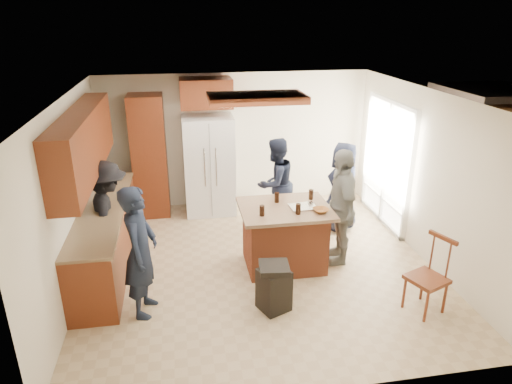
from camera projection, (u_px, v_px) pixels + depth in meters
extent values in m
plane|color=tan|center=(259.00, 265.00, 6.79)|extent=(5.00, 5.00, 0.00)
plane|color=white|center=(259.00, 96.00, 5.87)|extent=(5.00, 5.00, 0.00)
plane|color=beige|center=(236.00, 140.00, 8.62)|extent=(5.00, 0.00, 5.00)
plane|color=beige|center=(308.00, 285.00, 4.04)|extent=(5.00, 0.00, 5.00)
plane|color=beige|center=(70.00, 198.00, 5.94)|extent=(0.00, 5.00, 5.00)
plane|color=beige|center=(426.00, 176.00, 6.73)|extent=(0.00, 5.00, 5.00)
cube|color=white|center=(388.00, 164.00, 7.90)|extent=(0.02, 1.60, 2.10)
cube|color=white|center=(387.00, 164.00, 7.89)|extent=(0.08, 1.72, 2.10)
cube|color=maroon|center=(257.00, 98.00, 6.08)|extent=(1.30, 0.70, 0.10)
cube|color=white|center=(257.00, 102.00, 6.10)|extent=(1.10, 0.50, 0.02)
cube|color=olive|center=(458.00, 216.00, 8.54)|extent=(3.00, 3.00, 0.10)
cube|color=#593319|center=(482.00, 151.00, 8.81)|extent=(1.40, 1.60, 2.00)
imported|color=#171F2F|center=(140.00, 252.00, 5.45)|extent=(0.55, 0.68, 1.68)
imported|color=black|center=(275.00, 183.00, 7.76)|extent=(0.90, 0.82, 1.58)
imported|color=#1A1F34|center=(343.00, 187.00, 7.67)|extent=(0.89, 0.85, 1.53)
imported|color=gray|center=(341.00, 207.00, 6.62)|extent=(0.62, 1.07, 1.74)
imported|color=black|center=(109.00, 215.00, 6.53)|extent=(0.70, 1.11, 1.60)
cube|color=maroon|center=(106.00, 238.00, 6.65)|extent=(0.60, 3.00, 0.88)
cube|color=#846B4C|center=(102.00, 209.00, 6.48)|extent=(0.64, 3.00, 0.04)
cube|color=maroon|center=(83.00, 143.00, 6.10)|extent=(0.35, 3.00, 0.85)
cube|color=maroon|center=(150.00, 156.00, 8.15)|extent=(0.60, 0.60, 2.20)
cube|color=maroon|center=(206.00, 93.00, 7.91)|extent=(0.90, 0.60, 0.50)
cube|color=white|center=(209.00, 165.00, 8.32)|extent=(0.90, 0.72, 1.80)
cube|color=gray|center=(211.00, 172.00, 7.98)|extent=(0.01, 0.01, 1.71)
cylinder|color=silver|center=(205.00, 168.00, 7.91)|extent=(0.02, 0.02, 0.70)
cylinder|color=silver|center=(216.00, 167.00, 7.94)|extent=(0.02, 0.02, 0.70)
cube|color=#974327|center=(284.00, 238.00, 6.64)|extent=(1.10, 0.85, 0.88)
cube|color=#7E5F48|center=(285.00, 209.00, 6.47)|extent=(1.28, 1.03, 0.05)
cube|color=silver|center=(303.00, 207.00, 6.45)|extent=(0.40, 0.31, 0.02)
imported|color=brown|center=(321.00, 210.00, 6.29)|extent=(0.25, 0.25, 0.05)
cylinder|color=black|center=(262.00, 211.00, 6.16)|extent=(0.07, 0.07, 0.15)
cylinder|color=black|center=(277.00, 198.00, 6.60)|extent=(0.07, 0.07, 0.15)
cylinder|color=black|center=(311.00, 194.00, 6.71)|extent=(0.07, 0.07, 0.15)
cylinder|color=black|center=(298.00, 209.00, 6.22)|extent=(0.07, 0.07, 0.15)
cube|color=black|center=(274.00, 290.00, 5.69)|extent=(0.45, 0.45, 0.55)
cube|color=black|center=(274.00, 268.00, 5.58)|extent=(0.40, 0.40, 0.08)
cube|color=maroon|center=(427.00, 279.00, 5.60)|extent=(0.55, 0.55, 0.05)
cylinder|color=maroon|center=(426.00, 306.00, 5.47)|extent=(0.05, 0.05, 0.44)
cylinder|color=maroon|center=(445.00, 298.00, 5.63)|extent=(0.05, 0.05, 0.44)
cylinder|color=maroon|center=(404.00, 292.00, 5.74)|extent=(0.05, 0.05, 0.44)
cylinder|color=maroon|center=(422.00, 285.00, 5.90)|extent=(0.05, 0.05, 0.44)
cube|color=maroon|center=(443.00, 238.00, 5.50)|extent=(0.19, 0.39, 0.05)
cylinder|color=maroon|center=(449.00, 260.00, 5.50)|extent=(0.03, 0.03, 0.50)
cylinder|color=maroon|center=(432.00, 252.00, 5.69)|extent=(0.03, 0.03, 0.50)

